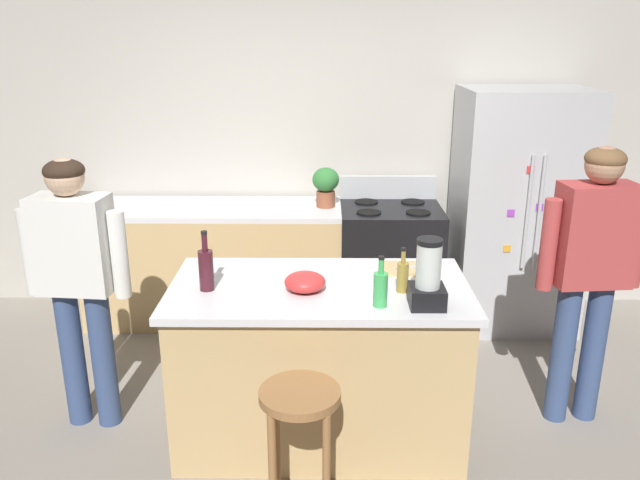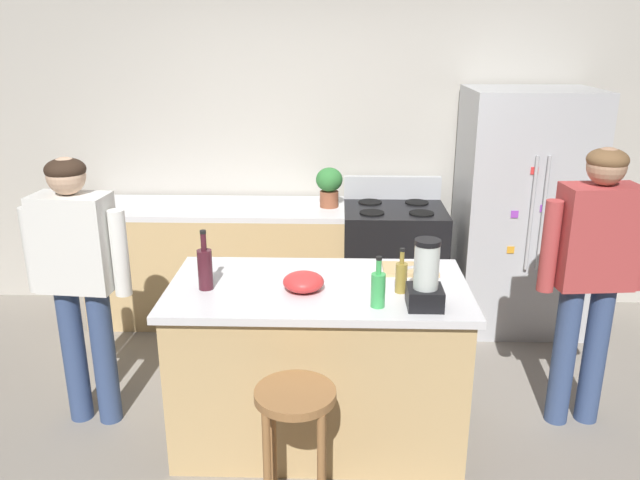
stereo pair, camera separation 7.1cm
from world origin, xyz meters
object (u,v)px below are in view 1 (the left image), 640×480
person_by_island_left (77,271)px  person_by_sink_right (591,262)px  refrigerator (517,211)px  bottle_soda (380,288)px  potted_plant (326,184)px  blender_appliance (428,278)px  stove_range (389,263)px  cutting_board (410,269)px  kitchen_island (320,362)px  bottle_wine (206,268)px  chef_knife (414,266)px  bottle_vinegar (403,276)px  mixing_bowl (305,282)px  bar_stool (300,422)px

person_by_island_left → person_by_sink_right: bearing=1.4°
refrigerator → person_by_sink_right: refrigerator is taller
bottle_soda → person_by_sink_right: bearing=20.5°
potted_plant → blender_appliance: 1.87m
stove_range → cutting_board: bearing=-91.1°
kitchen_island → person_by_sink_right: bearing=7.1°
person_by_island_left → bottle_wine: bearing=-13.6°
bottle_soda → chef_knife: 0.54m
refrigerator → bottle_wine: 2.57m
kitchen_island → bottle_vinegar: 0.69m
potted_plant → mixing_bowl: bearing=-93.7°
mixing_bowl → chef_knife: (0.60, 0.29, -0.02)m
refrigerator → bar_stool: refrigerator is taller
cutting_board → refrigerator: bearing=53.0°
chef_knife → bottle_soda: bearing=-139.8°
potted_plant → bottle_soda: 1.83m
person_by_sink_right → bottle_soda: size_ratio=6.31×
person_by_island_left → bottle_vinegar: size_ratio=6.62×
bottle_soda → cutting_board: bottle_soda is taller
bottle_vinegar → chef_knife: bottle_vinegar is taller
bottle_vinegar → chef_knife: size_ratio=1.07×
person_by_island_left → potted_plant: size_ratio=5.21×
person_by_island_left → bottle_soda: bearing=-13.0°
mixing_bowl → kitchen_island: bearing=44.1°
bottle_wine → person_by_island_left: bearing=166.4°
kitchen_island → bottle_vinegar: bottle_vinegar is taller
potted_plant → chef_knife: potted_plant is taller
stove_range → blender_appliance: 1.88m
person_by_island_left → bottle_soda: size_ratio=6.10×
person_by_sink_right → chef_knife: 0.96m
person_by_sink_right → bottle_soda: bearing=-159.5°
person_by_island_left → chef_knife: 1.84m
kitchen_island → bar_stool: size_ratio=2.26×
bottle_vinegar → chef_knife: bearing=71.6°
bottle_wine → bottle_vinegar: 1.00m
mixing_bowl → chef_knife: 0.66m
bottle_soda → chef_knife: bottle_soda is taller
person_by_island_left → stove_range: bearing=37.4°
kitchen_island → blender_appliance: bearing=-26.3°
cutting_board → mixing_bowl: bearing=-153.0°
person_by_island_left → chef_knife: (1.84, 0.11, -0.01)m
bar_stool → cutting_board: 1.13m
bottle_vinegar → mixing_bowl: bottle_vinegar is taller
bottle_wine → refrigerator: bearing=37.4°
person_by_sink_right → blender_appliance: 1.06m
blender_appliance → potted_plant: bearing=105.1°
refrigerator → cutting_board: (-0.96, -1.28, 0.02)m
potted_plant → mixing_bowl: size_ratio=1.42×
stove_range → person_by_island_left: person_by_island_left is taller
kitchen_island → cutting_board: bearing=23.8°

